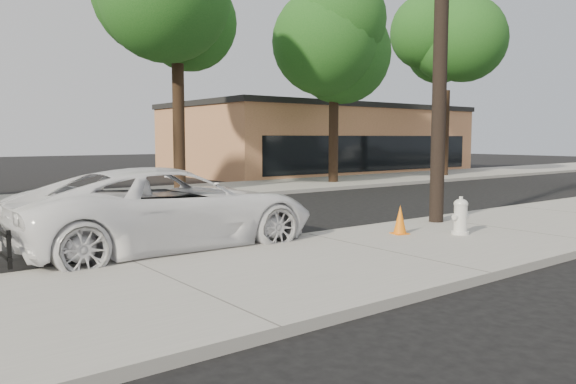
% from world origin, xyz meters
% --- Properties ---
extents(ground, '(120.00, 120.00, 0.00)m').
position_xyz_m(ground, '(0.00, 0.00, 0.00)').
color(ground, black).
rests_on(ground, ground).
extents(near_sidewalk, '(90.00, 4.40, 0.15)m').
position_xyz_m(near_sidewalk, '(0.00, -4.30, 0.07)').
color(near_sidewalk, gray).
rests_on(near_sidewalk, ground).
extents(far_sidewalk, '(90.00, 5.00, 0.15)m').
position_xyz_m(far_sidewalk, '(0.00, 8.50, 0.07)').
color(far_sidewalk, gray).
rests_on(far_sidewalk, ground).
extents(curb_near, '(90.00, 0.12, 0.16)m').
position_xyz_m(curb_near, '(0.00, -2.10, 0.07)').
color(curb_near, '#9E9B93').
rests_on(curb_near, ground).
extents(building_main, '(18.00, 10.00, 4.00)m').
position_xyz_m(building_main, '(16.00, 16.00, 2.00)').
color(building_main, '#A76A45').
rests_on(building_main, ground).
extents(utility_pole, '(1.40, 0.34, 9.00)m').
position_xyz_m(utility_pole, '(3.60, -2.70, 4.70)').
color(utility_pole, black).
rests_on(utility_pole, near_sidewalk).
extents(tree_c, '(4.96, 4.80, 9.55)m').
position_xyz_m(tree_c, '(2.22, 7.64, 6.91)').
color(tree_c, black).
rests_on(tree_c, far_sidewalk).
extents(tree_d, '(4.50, 4.35, 8.75)m').
position_xyz_m(tree_d, '(10.20, 7.95, 6.37)').
color(tree_d, black).
rests_on(tree_d, far_sidewalk).
extents(tree_e, '(4.80, 4.65, 9.25)m').
position_xyz_m(tree_e, '(18.21, 7.74, 6.70)').
color(tree_e, black).
rests_on(tree_e, far_sidewalk).
extents(police_cruiser, '(5.91, 2.82, 1.63)m').
position_xyz_m(police_cruiser, '(-2.76, -1.24, 0.81)').
color(police_cruiser, white).
rests_on(police_cruiser, ground).
extents(fire_hydrant, '(0.40, 0.37, 0.76)m').
position_xyz_m(fire_hydrant, '(2.54, -4.14, 0.51)').
color(fire_hydrant, silver).
rests_on(fire_hydrant, near_sidewalk).
extents(traffic_cone, '(0.38, 0.38, 0.62)m').
position_xyz_m(traffic_cone, '(1.56, -3.33, 0.45)').
color(traffic_cone, orange).
rests_on(traffic_cone, near_sidewalk).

